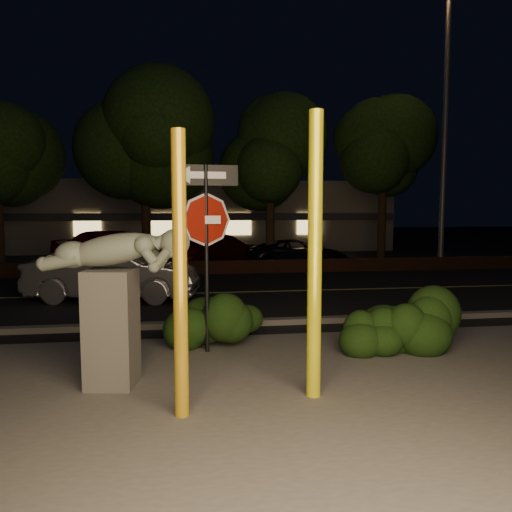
{
  "coord_description": "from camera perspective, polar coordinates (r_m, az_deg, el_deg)",
  "views": [
    {
      "loc": [
        -1.06,
        -7.29,
        2.44
      ],
      "look_at": [
        0.23,
        1.45,
        1.6
      ],
      "focal_mm": 35.0,
      "sensor_mm": 36.0,
      "label": 1
    }
  ],
  "objects": [
    {
      "name": "ground",
      "position": [
        17.5,
        -4.87,
        -2.6
      ],
      "size": [
        90.0,
        90.0,
        0.0
      ],
      "primitive_type": "plane",
      "color": "black",
      "rests_on": "ground"
    },
    {
      "name": "streetlight",
      "position": [
        21.59,
        20.42,
        16.19
      ],
      "size": [
        1.61,
        0.76,
        11.09
      ],
      "rotation": [
        0.0,
        0.0,
        0.31
      ],
      "color": "#4C4C51",
      "rests_on": "ground"
    },
    {
      "name": "yellow_pole_left",
      "position": [
        5.77,
        -8.66,
        -2.35
      ],
      "size": [
        0.17,
        0.17,
        3.33
      ],
      "primitive_type": "cylinder",
      "color": "gold",
      "rests_on": "ground"
    },
    {
      "name": "patio",
      "position": [
        6.83,
        1.13,
        -15.41
      ],
      "size": [
        14.0,
        6.0,
        0.02
      ],
      "primitive_type": "cube",
      "color": "#4C4944",
      "rests_on": "ground"
    },
    {
      "name": "hedge_right",
      "position": [
        8.75,
        13.58,
        -7.54
      ],
      "size": [
        1.54,
        0.86,
        1.0
      ],
      "primitive_type": "ellipsoid",
      "rotation": [
        0.0,
        0.0,
        0.03
      ],
      "color": "black",
      "rests_on": "ground"
    },
    {
      "name": "parked_car_darkred",
      "position": [
        21.35,
        -3.96,
        0.72
      ],
      "size": [
        5.14,
        3.75,
        1.38
      ],
      "primitive_type": "imported",
      "rotation": [
        0.0,
        0.0,
        2.0
      ],
      "color": "#3A0705",
      "rests_on": "ground"
    },
    {
      "name": "sculpture",
      "position": [
        7.02,
        -15.98,
        -3.79
      ],
      "size": [
        2.04,
        0.85,
        2.17
      ],
      "rotation": [
        0.0,
        0.0,
        -0.17
      ],
      "color": "#4C4944",
      "rests_on": "ground"
    },
    {
      "name": "parked_car_red",
      "position": [
        20.82,
        -15.72,
        0.83
      ],
      "size": [
        5.27,
        3.12,
        1.68
      ],
      "primitive_type": "imported",
      "rotation": [
        0.0,
        0.0,
        1.33
      ],
      "color": "maroon",
      "rests_on": "ground"
    },
    {
      "name": "hedge_center",
      "position": [
        8.99,
        -4.34,
        -7.22
      ],
      "size": [
        1.96,
        1.22,
        0.95
      ],
      "primitive_type": "ellipsoid",
      "rotation": [
        0.0,
        0.0,
        -0.21
      ],
      "color": "black",
      "rests_on": "ground"
    },
    {
      "name": "curb",
      "position": [
        10.52,
        -2.43,
        -7.65
      ],
      "size": [
        80.0,
        0.25,
        0.12
      ],
      "primitive_type": "cube",
      "color": "#4C4944",
      "rests_on": "ground"
    },
    {
      "name": "brick_wall",
      "position": [
        18.75,
        -5.12,
        -1.29
      ],
      "size": [
        40.0,
        0.35,
        0.5
      ],
      "primitive_type": "cube",
      "color": "#412314",
      "rests_on": "ground"
    },
    {
      "name": "tree_far_d",
      "position": [
        22.5,
        14.39,
        12.87
      ],
      "size": [
        4.4,
        4.4,
        7.42
      ],
      "color": "black",
      "rests_on": "ground"
    },
    {
      "name": "silver_sedan",
      "position": [
        13.78,
        -15.97,
        -1.91
      ],
      "size": [
        4.63,
        2.29,
        1.46
      ],
      "primitive_type": "imported",
      "rotation": [
        0.0,
        0.0,
        1.4
      ],
      "color": "#AAAAAE",
      "rests_on": "ground"
    },
    {
      "name": "parking_lot",
      "position": [
        24.44,
        -5.89,
        -0.31
      ],
      "size": [
        40.0,
        12.0,
        0.01
      ],
      "primitive_type": "cube",
      "color": "black",
      "rests_on": "ground"
    },
    {
      "name": "parked_car_dark",
      "position": [
        20.84,
        4.79,
        0.3
      ],
      "size": [
        4.28,
        2.16,
        1.16
      ],
      "primitive_type": "imported",
      "rotation": [
        0.0,
        0.0,
        1.63
      ],
      "color": "black",
      "rests_on": "ground"
    },
    {
      "name": "road",
      "position": [
        14.54,
        -4.13,
        -4.22
      ],
      "size": [
        80.0,
        8.0,
        0.01
      ],
      "primitive_type": "cube",
      "color": "black",
      "rests_on": "ground"
    },
    {
      "name": "signpost",
      "position": [
        8.33,
        -5.71,
        4.08
      ],
      "size": [
        1.07,
        0.12,
        3.16
      ],
      "rotation": [
        0.0,
        0.0,
        0.06
      ],
      "color": "black",
      "rests_on": "ground"
    },
    {
      "name": "lane_marking",
      "position": [
        14.54,
        -4.13,
        -4.17
      ],
      "size": [
        80.0,
        0.12,
        0.0
      ],
      "primitive_type": "cube",
      "color": "#ADA545",
      "rests_on": "road"
    },
    {
      "name": "hedge_far_right",
      "position": [
        9.08,
        17.04,
        -6.94
      ],
      "size": [
        1.71,
        1.29,
        1.06
      ],
      "primitive_type": "ellipsoid",
      "rotation": [
        0.0,
        0.0,
        -0.23
      ],
      "color": "black",
      "rests_on": "ground"
    },
    {
      "name": "yellow_pole_right",
      "position": [
        6.35,
        6.73,
        -0.14
      ],
      "size": [
        0.18,
        0.18,
        3.66
      ],
      "primitive_type": "cylinder",
      "color": "yellow",
      "rests_on": "ground"
    },
    {
      "name": "tree_far_c",
      "position": [
        20.66,
        1.66,
        14.4
      ],
      "size": [
        4.8,
        4.8,
        7.84
      ],
      "color": "black",
      "rests_on": "ground"
    },
    {
      "name": "building",
      "position": [
        32.3,
        -6.56,
        4.62
      ],
      "size": [
        22.0,
        10.2,
        4.0
      ],
      "color": "#746B5D",
      "rests_on": "ground"
    },
    {
      "name": "tree_far_b",
      "position": [
        20.86,
        -12.71,
        15.28
      ],
      "size": [
        5.2,
        5.2,
        8.41
      ],
      "color": "black",
      "rests_on": "ground"
    }
  ]
}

